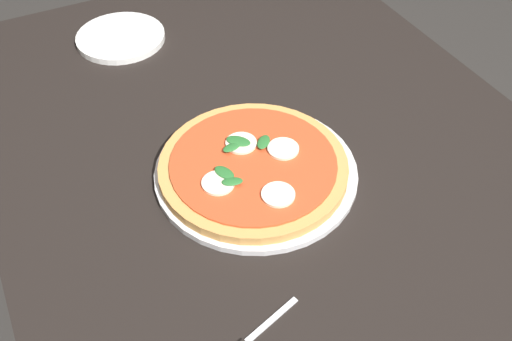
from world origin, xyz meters
TOP-DOWN VIEW (x-y plane):
  - dining_table at (0.00, 0.00)m, footprint 1.34×1.00m
  - serving_tray at (-0.06, 0.06)m, footprint 0.36×0.36m
  - pizza at (-0.06, 0.06)m, footprint 0.33×0.33m
  - plate_white at (0.46, 0.14)m, footprint 0.20×0.20m

SIDE VIEW (x-z plane):
  - dining_table at x=0.00m, z-range 0.29..1.06m
  - serving_tray at x=-0.06m, z-range 0.78..0.79m
  - plate_white at x=0.46m, z-range 0.78..0.79m
  - pizza at x=-0.06m, z-range 0.78..0.81m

